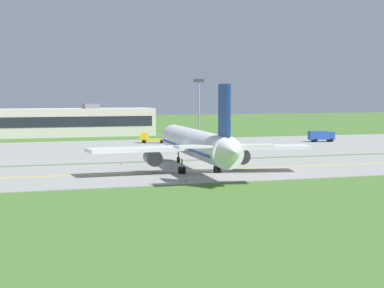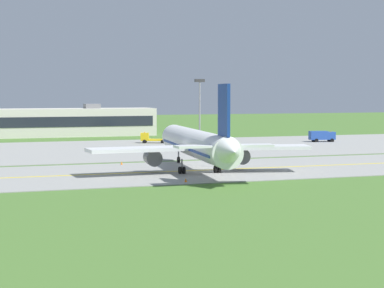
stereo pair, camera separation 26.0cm
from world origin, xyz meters
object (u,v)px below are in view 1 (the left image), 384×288
(service_truck_baggage, at_px, (321,136))
(service_truck_fuel, at_px, (150,138))
(service_truck_catering, at_px, (180,140))
(airplane_lead, at_px, (197,144))
(apron_light_mast, at_px, (199,102))

(service_truck_baggage, distance_m, service_truck_fuel, 40.17)
(service_truck_fuel, relative_size, service_truck_catering, 1.06)
(service_truck_fuel, bearing_deg, airplane_lead, -99.05)
(apron_light_mast, bearing_deg, service_truck_fuel, 170.81)
(service_truck_baggage, height_order, service_truck_catering, same)
(service_truck_fuel, bearing_deg, apron_light_mast, -9.19)
(service_truck_baggage, xyz_separation_m, apron_light_mast, (-27.72, 7.50, 7.79))
(service_truck_baggage, relative_size, service_truck_fuel, 0.93)
(airplane_lead, relative_size, service_truck_fuel, 5.90)
(apron_light_mast, bearing_deg, service_truck_catering, -127.17)
(service_truck_fuel, height_order, service_truck_catering, service_truck_catering)
(airplane_lead, distance_m, service_truck_fuel, 58.98)
(service_truck_catering, bearing_deg, service_truck_fuel, 103.72)
(service_truck_fuel, distance_m, service_truck_catering, 13.09)
(service_truck_fuel, bearing_deg, service_truck_baggage, -13.44)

